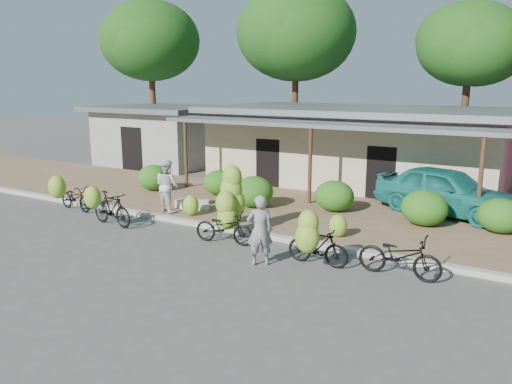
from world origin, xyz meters
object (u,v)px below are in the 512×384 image
bike_center (228,211)px  vendor (260,230)px  bike_right (315,242)px  bystander (167,185)px  tree_center_right (467,42)px  tree_far_center (294,31)px  tree_back_left (149,39)px  sack_far (186,204)px  bike_far_left (71,195)px  bike_left (109,207)px  bike_far_right (400,256)px  teal_van (446,191)px  sack_near (196,205)px

bike_center → vendor: 2.12m
bike_right → vendor: bearing=111.8°
bystander → bike_center: bearing=171.5°
tree_center_right → bystander: bearing=-116.3°
tree_far_center → tree_center_right: (9.00, 0.50, -0.90)m
tree_back_left → sack_far: bearing=-43.7°
tree_far_center → bystander: tree_far_center is taller
sack_far → tree_back_left: bearing=136.3°
bike_far_left → vendor: size_ratio=1.00×
bike_far_left → bike_left: bearing=-96.9°
tree_back_left → bike_center: size_ratio=4.26×
tree_back_left → vendor: bearing=-40.8°
tree_far_center → bike_center: size_ratio=4.55×
bike_center → bike_far_right: 4.91m
tree_far_center → bike_far_left: 16.29m
tree_far_center → bike_far_right: size_ratio=5.04×
tree_center_right → bike_center: bearing=-103.2°
bystander → teal_van: (8.12, 4.40, -0.10)m
bike_center → bike_right: (2.96, -0.72, -0.21)m
tree_back_left → bike_left: tree_back_left is taller
bike_left → bike_far_right: bearing=-79.9°
bike_far_right → bike_far_left: bearing=89.4°
bike_center → tree_far_center: bearing=11.9°
bike_left → teal_van: bearing=-46.6°
sack_far → bike_right: bearing=-24.0°
sack_near → bystander: bearing=-133.1°
vendor → bystander: 5.67m
tree_center_right → bike_center: (-3.61, -15.33, -5.42)m
bike_far_left → bike_far_right: 11.44m
bike_far_left → teal_van: 12.70m
bystander → sack_far: bearing=-98.3°
bike_left → sack_near: 3.03m
sack_far → teal_van: 8.73m
tree_center_right → sack_far: bearing=-116.6°
sack_near → sack_far: (-0.40, -0.05, -0.01)m
tree_far_center → vendor: size_ratio=5.55×
vendor → teal_van: size_ratio=0.38×
tree_back_left → bike_left: 16.85m
sack_near → vendor: 5.50m
sack_far → vendor: size_ratio=0.43×
bike_far_right → tree_far_center: bearing=35.0°
bike_far_right → sack_far: bike_far_right is taller
sack_near → bike_left: bearing=-116.3°
bike_far_right → vendor: (-3.15, -0.96, 0.37)m
tree_back_left → sack_far: (10.32, -9.86, -6.62)m
tree_back_left → tree_center_right: tree_back_left is taller
teal_van → tree_far_center: bearing=64.2°
bike_center → sack_far: bearing=49.2°
tree_center_right → sack_far: size_ratio=10.90×
tree_far_center → bike_far_right: 19.44m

